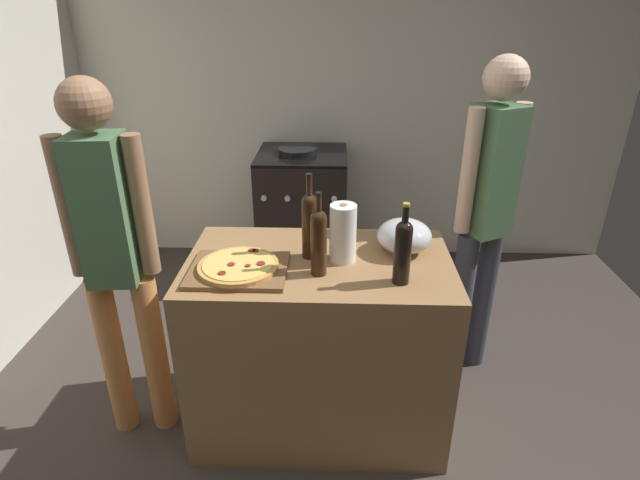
# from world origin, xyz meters

# --- Properties ---
(ground_plane) EXTENTS (4.36, 3.08, 0.02)m
(ground_plane) POSITION_xyz_m (0.00, 1.24, -0.01)
(ground_plane) COLOR #3F3833
(kitchen_wall_rear) EXTENTS (4.36, 0.10, 2.60)m
(kitchen_wall_rear) POSITION_xyz_m (0.00, 2.53, 1.30)
(kitchen_wall_rear) COLOR silver
(kitchen_wall_rear) RESTS_ON ground_plane
(counter) EXTENTS (1.15, 0.68, 0.89)m
(counter) POSITION_xyz_m (-0.06, 0.61, 0.44)
(counter) COLOR #9E7247
(counter) RESTS_ON ground_plane
(cutting_board) EXTENTS (0.40, 0.32, 0.02)m
(cutting_board) POSITION_xyz_m (-0.38, 0.50, 0.90)
(cutting_board) COLOR brown
(cutting_board) RESTS_ON counter
(pizza) EXTENTS (0.33, 0.33, 0.03)m
(pizza) POSITION_xyz_m (-0.38, 0.50, 0.92)
(pizza) COLOR tan
(pizza) RESTS_ON cutting_board
(mixing_bowl) EXTENTS (0.24, 0.24, 0.15)m
(mixing_bowl) POSITION_xyz_m (0.32, 0.72, 0.96)
(mixing_bowl) COLOR #B2B2B7
(mixing_bowl) RESTS_ON counter
(paper_towel_roll) EXTENTS (0.11, 0.11, 0.26)m
(paper_towel_roll) POSITION_xyz_m (0.04, 0.62, 1.01)
(paper_towel_roll) COLOR white
(paper_towel_roll) RESTS_ON counter
(wine_bottle_amber) EXTENTS (0.07, 0.07, 0.35)m
(wine_bottle_amber) POSITION_xyz_m (-0.05, 0.50, 1.04)
(wine_bottle_amber) COLOR #331E0F
(wine_bottle_amber) RESTS_ON counter
(wine_bottle_clear) EXTENTS (0.07, 0.07, 0.34)m
(wine_bottle_clear) POSITION_xyz_m (0.28, 0.44, 1.04)
(wine_bottle_clear) COLOR black
(wine_bottle_clear) RESTS_ON counter
(wine_bottle_green) EXTENTS (0.07, 0.07, 0.38)m
(wine_bottle_green) POSITION_xyz_m (-0.10, 0.65, 1.05)
(wine_bottle_green) COLOR #331E0F
(wine_bottle_green) RESTS_ON counter
(stove) EXTENTS (0.63, 0.63, 0.98)m
(stove) POSITION_xyz_m (-0.23, 2.13, 0.47)
(stove) COLOR black
(stove) RESTS_ON ground_plane
(person_in_stripes) EXTENTS (0.37, 0.22, 1.66)m
(person_in_stripes) POSITION_xyz_m (-0.91, 0.53, 0.95)
(person_in_stripes) COLOR #D88C4C
(person_in_stripes) RESTS_ON ground_plane
(person_in_red) EXTENTS (0.33, 0.27, 1.70)m
(person_in_red) POSITION_xyz_m (0.76, 1.04, 0.97)
(person_in_red) COLOR #383D4C
(person_in_red) RESTS_ON ground_plane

